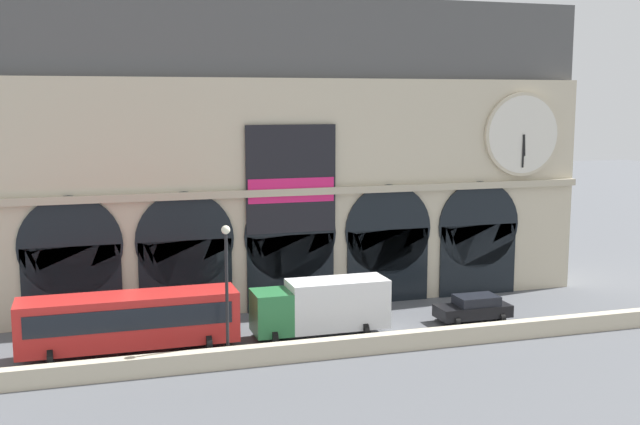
{
  "coord_description": "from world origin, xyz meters",
  "views": [
    {
      "loc": [
        -12.04,
        -40.35,
        12.97
      ],
      "look_at": [
        1.9,
        5.0,
        6.02
      ],
      "focal_mm": 43.58,
      "sensor_mm": 36.0,
      "label": 1
    }
  ],
  "objects_px": {
    "car_mideast": "(474,308)",
    "street_lamp_quayside": "(227,276)",
    "bus_midwest": "(129,320)",
    "box_truck_center": "(322,306)"
  },
  "relations": [
    {
      "from": "box_truck_center",
      "to": "street_lamp_quayside",
      "type": "relative_size",
      "value": 1.09
    },
    {
      "from": "car_mideast",
      "to": "street_lamp_quayside",
      "type": "height_order",
      "value": "street_lamp_quayside"
    },
    {
      "from": "bus_midwest",
      "to": "street_lamp_quayside",
      "type": "distance_m",
      "value": 5.93
    },
    {
      "from": "box_truck_center",
      "to": "street_lamp_quayside",
      "type": "bearing_deg",
      "value": -154.23
    },
    {
      "from": "bus_midwest",
      "to": "street_lamp_quayside",
      "type": "bearing_deg",
      "value": -30.92
    },
    {
      "from": "bus_midwest",
      "to": "box_truck_center",
      "type": "distance_m",
      "value": 10.32
    },
    {
      "from": "bus_midwest",
      "to": "box_truck_center",
      "type": "xyz_separation_m",
      "value": [
        10.32,
        0.05,
        -0.08
      ]
    },
    {
      "from": "box_truck_center",
      "to": "street_lamp_quayside",
      "type": "distance_m",
      "value": 6.94
    },
    {
      "from": "box_truck_center",
      "to": "street_lamp_quayside",
      "type": "xyz_separation_m",
      "value": [
        -5.76,
        -2.78,
        2.71
      ]
    },
    {
      "from": "bus_midwest",
      "to": "street_lamp_quayside",
      "type": "height_order",
      "value": "street_lamp_quayside"
    }
  ]
}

